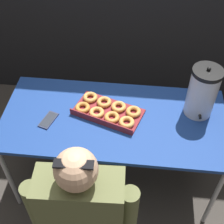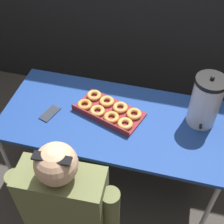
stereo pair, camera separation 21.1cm
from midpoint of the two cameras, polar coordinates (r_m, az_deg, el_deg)
ground_plane at (r=2.75m, az=-1.94°, el=-11.87°), size 12.00×12.00×0.00m
folding_table at (r=2.18m, az=-2.39°, el=-2.09°), size 1.56×0.73×0.75m
donut_box at (r=2.17m, az=-3.56°, el=0.09°), size 0.52×0.38×0.05m
coffee_urn at (r=2.12m, az=13.51°, el=3.44°), size 0.20×0.22×0.39m
cell_phone at (r=2.20m, az=-14.25°, el=-1.57°), size 0.12×0.17×0.01m
person_seated at (r=1.94m, az=-8.46°, el=-19.42°), size 0.61×0.27×1.24m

